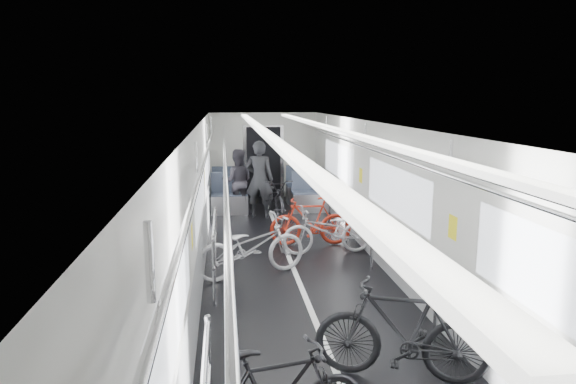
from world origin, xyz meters
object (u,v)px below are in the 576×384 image
bike_left_far (251,247)px  person_seated (238,182)px  bike_right_far (311,221)px  bike_aisle (274,198)px  person_standing (259,179)px  bike_right_mid (328,231)px  bike_right_near (402,330)px

bike_left_far → person_seated: (-0.08, 4.55, 0.31)m
bike_right_far → person_seated: person_seated is taller
bike_right_far → bike_aisle: (-0.47, 2.37, 0.01)m
bike_aisle → person_standing: size_ratio=1.00×
bike_left_far → bike_right_mid: 1.76m
bike_right_mid → bike_right_far: (-0.21, 0.60, 0.04)m
person_seated → bike_right_mid: bearing=115.9°
bike_right_mid → person_seated: bearing=-160.8°
bike_right_mid → bike_right_far: bearing=-164.5°
bike_right_far → person_standing: (-0.81, 2.47, 0.44)m
bike_right_near → person_seated: bearing=-150.9°
bike_aisle → bike_left_far: bearing=-108.7°
bike_aisle → person_seated: size_ratio=1.16×
bike_left_far → bike_right_near: bearing=-177.7°
bike_right_mid → bike_right_far: size_ratio=1.05×
bike_right_near → bike_right_far: (-0.10, 4.86, -0.05)m
person_seated → bike_right_near: bearing=102.8°
bike_right_near → bike_right_mid: size_ratio=1.05×
bike_left_far → person_standing: bearing=-25.9°
bike_left_far → person_standing: size_ratio=1.01×
bike_right_near → bike_right_far: 4.86m
bike_right_near → person_seated: size_ratio=1.10×
bike_left_far → person_standing: 4.12m
bike_left_far → bike_right_far: size_ratio=1.17×
bike_left_far → bike_right_far: bike_left_far is taller
bike_right_far → bike_left_far: bearing=-35.2°
bike_aisle → person_seated: (-0.84, 0.57, 0.31)m
bike_right_near → person_seated: (-1.41, 7.80, 0.27)m
bike_aisle → person_seated: bearing=137.8°
bike_right_far → person_seated: 3.24m
bike_right_near → bike_right_far: bike_right_near is taller
bike_aisle → person_seated: person_seated is taller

